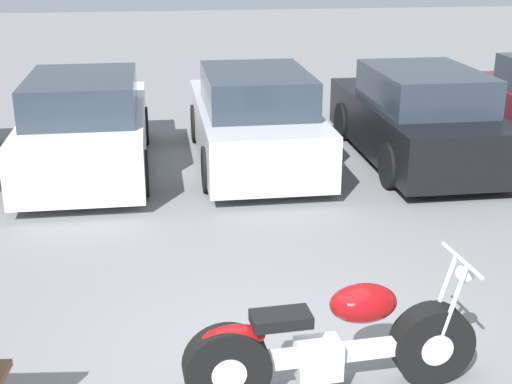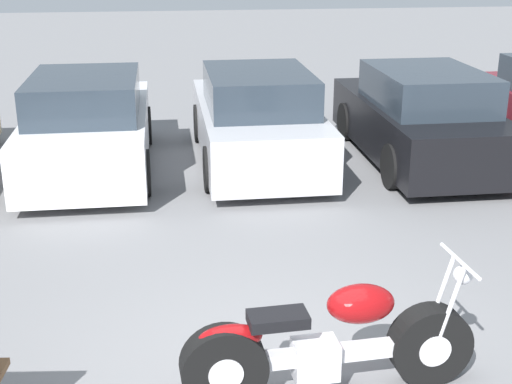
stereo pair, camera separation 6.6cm
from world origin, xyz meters
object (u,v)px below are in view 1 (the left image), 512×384
object	(u,v)px
parked_car_silver	(254,120)
parked_car_black	(417,118)
motorcycle	(330,344)
parked_car_white	(86,127)

from	to	relation	value
parked_car_silver	parked_car_black	distance (m)	2.52
motorcycle	parked_car_black	world-z (taller)	parked_car_black
motorcycle	parked_car_silver	distance (m)	5.97
motorcycle	parked_car_white	bearing A→B (deg)	110.82
parked_car_silver	parked_car_white	bearing A→B (deg)	-178.91
parked_car_black	parked_car_silver	bearing A→B (deg)	175.08
motorcycle	parked_car_white	distance (m)	6.33
motorcycle	parked_car_white	world-z (taller)	parked_car_white
parked_car_white	parked_car_silver	size ratio (longest dim) A/B	1.00
parked_car_white	parked_car_silver	xyz separation A→B (m)	(2.52, 0.05, 0.00)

